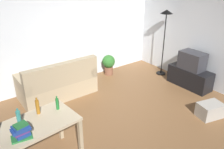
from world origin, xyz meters
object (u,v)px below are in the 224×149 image
(tv, at_px, (192,61))
(storage_box, at_px, (210,110))
(tv_stand, at_px, (190,77))
(potted_plant, at_px, (109,63))
(bottle_amber, at_px, (38,107))
(book_stack, at_px, (21,131))
(couch, at_px, (58,84))
(bottle_tall, at_px, (19,118))
(torchiere_lamp, at_px, (165,25))
(bottle_green, at_px, (57,104))
(desk, at_px, (35,130))

(tv, relative_size, storage_box, 1.25)
(tv_stand, xyz_separation_m, potted_plant, (-1.22, 1.84, 0.09))
(bottle_amber, relative_size, book_stack, 0.96)
(couch, distance_m, book_stack, 2.48)
(tv, bearing_deg, book_stack, 96.16)
(bottle_tall, bearing_deg, storage_box, -15.17)
(torchiere_lamp, bearing_deg, potted_plant, 144.18)
(tv_stand, bearing_deg, storage_box, 143.74)
(torchiere_lamp, bearing_deg, couch, 168.88)
(tv, xyz_separation_m, bottle_amber, (-3.92, -0.05, 0.18))
(tv, distance_m, torchiere_lamp, 1.19)
(storage_box, bearing_deg, tv, 53.62)
(torchiere_lamp, height_order, bottle_amber, torchiere_lamp)
(torchiere_lamp, distance_m, book_stack, 4.55)
(bottle_tall, bearing_deg, bottle_amber, 21.32)
(tv_stand, relative_size, bottle_amber, 4.04)
(torchiere_lamp, relative_size, bottle_green, 7.89)
(bottle_tall, relative_size, bottle_amber, 0.99)
(tv, height_order, bottle_green, bottle_green)
(couch, bearing_deg, storage_box, 128.62)
(desk, distance_m, storage_box, 3.40)
(bottle_tall, xyz_separation_m, bottle_green, (0.60, 0.06, -0.02))
(tv, relative_size, desk, 0.48)
(desk, xyz_separation_m, book_stack, (-0.23, -0.20, 0.21))
(tv, height_order, book_stack, book_stack)
(bottle_tall, bearing_deg, tv, 2.35)
(couch, bearing_deg, bottle_green, 66.33)
(couch, bearing_deg, tv_stand, 152.30)
(bottle_green, bearing_deg, couch, 66.33)
(tv, distance_m, book_stack, 4.32)
(tv_stand, xyz_separation_m, desk, (-4.06, -0.26, 0.41))
(storage_box, height_order, bottle_green, bottle_green)
(potted_plant, bearing_deg, bottle_green, -140.87)
(potted_plant, bearing_deg, bottle_tall, -146.19)
(tv_stand, relative_size, tv, 1.83)
(desk, distance_m, potted_plant, 3.54)
(torchiere_lamp, height_order, storage_box, torchiere_lamp)
(couch, relative_size, bottle_amber, 6.32)
(tv_stand, xyz_separation_m, tv, (0.00, 0.00, 0.46))
(bottle_amber, height_order, book_stack, bottle_amber)
(torchiere_lamp, height_order, desk, torchiere_lamp)
(potted_plant, distance_m, bottle_green, 3.14)
(couch, height_order, book_stack, book_stack)
(couch, distance_m, torchiere_lamp, 3.16)
(potted_plant, bearing_deg, tv, -56.26)
(bottle_amber, distance_m, book_stack, 0.56)
(bottle_green, height_order, book_stack, bottle_green)
(torchiere_lamp, relative_size, desk, 1.44)
(torchiere_lamp, relative_size, potted_plant, 3.18)
(desk, xyz_separation_m, storage_box, (3.25, -0.84, -0.50))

